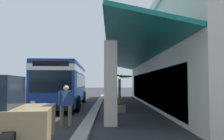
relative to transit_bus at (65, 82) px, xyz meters
name	(u,v)px	position (x,y,z in m)	size (l,w,h in m)	color
ground	(131,102)	(-3.19, 5.44, -1.85)	(120.00, 120.00, 0.00)	#2D2D30
curb_strip	(98,104)	(-0.34, 2.56, -1.79)	(26.85, 0.50, 0.12)	#9E998E
plaza_building	(217,61)	(-0.34, 12.19, 1.69)	(22.67, 14.95, 7.08)	beige
transit_bus	(65,82)	(0.00, 0.00, 0.00)	(11.34, 3.25, 3.34)	navy
pedestrian	(66,103)	(8.12, 1.68, -0.91)	(0.51, 0.56, 1.68)	#726651
potted_palm	(119,99)	(3.62, 4.10, -1.10)	(1.94, 1.78, 2.34)	gray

